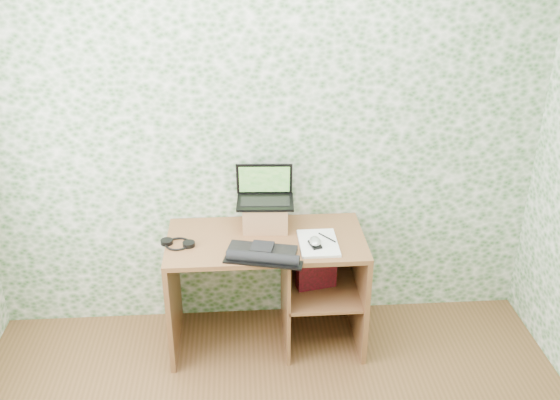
{
  "coord_description": "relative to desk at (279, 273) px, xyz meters",
  "views": [
    {
      "loc": [
        -0.14,
        -1.84,
        2.61
      ],
      "look_at": [
        0.08,
        1.39,
        1.03
      ],
      "focal_mm": 40.0,
      "sensor_mm": 36.0,
      "label": 1
    }
  ],
  "objects": [
    {
      "name": "wall_back",
      "position": [
        -0.08,
        0.28,
        0.82
      ],
      "size": [
        3.5,
        0.0,
        3.5
      ],
      "primitive_type": "plane",
      "rotation": [
        1.57,
        0.0,
        0.0
      ],
      "color": "white",
      "rests_on": "ground"
    },
    {
      "name": "red_box",
      "position": [
        0.23,
        -0.03,
        0.06
      ],
      "size": [
        0.26,
        0.13,
        0.3
      ],
      "primitive_type": "cube",
      "rotation": [
        0.0,
        0.0,
        0.21
      ],
      "color": "maroon",
      "rests_on": "desk"
    },
    {
      "name": "pen",
      "position": [
        0.29,
        -0.08,
        0.29
      ],
      "size": [
        0.09,
        0.12,
        0.01
      ],
      "primitive_type": "cylinder",
      "rotation": [
        1.57,
        0.0,
        0.65
      ],
      "color": "black",
      "rests_on": "notepad"
    },
    {
      "name": "notepad",
      "position": [
        0.23,
        -0.12,
        0.28
      ],
      "size": [
        0.23,
        0.32,
        0.02
      ],
      "primitive_type": "cube",
      "rotation": [
        0.0,
        0.0,
        0.0
      ],
      "color": "white",
      "rests_on": "desk"
    },
    {
      "name": "keyboard",
      "position": [
        -0.11,
        -0.25,
        0.29
      ],
      "size": [
        0.46,
        0.32,
        0.06
      ],
      "rotation": [
        0.0,
        0.0,
        -0.24
      ],
      "color": "black",
      "rests_on": "desk"
    },
    {
      "name": "mouse",
      "position": [
        0.2,
        -0.16,
        0.3
      ],
      "size": [
        0.09,
        0.12,
        0.04
      ],
      "primitive_type": "ellipsoid",
      "rotation": [
        0.0,
        0.0,
        0.24
      ],
      "color": "silver",
      "rests_on": "notepad"
    },
    {
      "name": "headphones",
      "position": [
        -0.6,
        -0.07,
        0.28
      ],
      "size": [
        0.21,
        0.19,
        0.03
      ],
      "rotation": [
        0.0,
        0.0,
        -0.28
      ],
      "color": "black",
      "rests_on": "desk"
    },
    {
      "name": "laptop",
      "position": [
        -0.07,
        0.15,
        0.49
      ],
      "size": [
        0.36,
        0.26,
        0.23
      ],
      "rotation": [
        0.0,
        0.0,
        -0.06
      ],
      "color": "black",
      "rests_on": "riser"
    },
    {
      "name": "desk",
      "position": [
        0.0,
        0.0,
        0.0
      ],
      "size": [
        1.2,
        0.6,
        0.75
      ],
      "color": "brown",
      "rests_on": "floor"
    },
    {
      "name": "riser",
      "position": [
        -0.07,
        0.12,
        0.35
      ],
      "size": [
        0.29,
        0.24,
        0.16
      ],
      "primitive_type": "cube",
      "rotation": [
        0.0,
        0.0,
        -0.06
      ],
      "color": "#9B6A45",
      "rests_on": "desk"
    }
  ]
}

